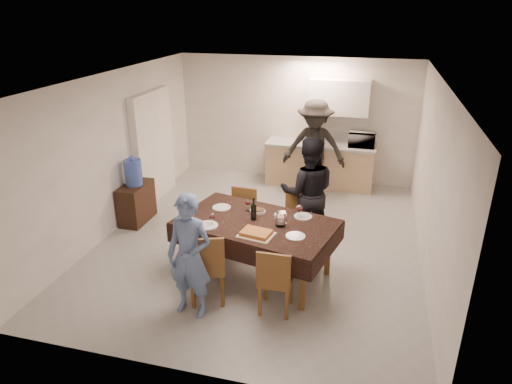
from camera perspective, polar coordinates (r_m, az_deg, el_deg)
floor at (r=7.52m, az=0.56°, el=-5.97°), size 5.00×6.00×0.02m
ceiling at (r=6.68m, az=0.65°, el=14.01°), size 5.00×6.00×0.02m
wall_back at (r=9.81m, az=4.92°, el=9.00°), size 5.00×0.02×2.60m
wall_front at (r=4.41m, az=-9.06°, el=-9.15°), size 5.00×0.02×2.60m
wall_left at (r=7.94m, az=-17.23°, el=4.77°), size 0.02×6.00×2.60m
wall_right at (r=6.87m, az=21.29°, el=1.45°), size 0.02×6.00×2.60m
stub_partition at (r=8.97m, az=-12.71°, el=5.56°), size 0.15×1.40×2.10m
kitchen_base_cabinet at (r=9.67m, az=7.92°, el=3.29°), size 2.20×0.60×0.86m
kitchen_worktop at (r=9.53m, az=8.07°, el=5.87°), size 2.24×0.64×0.05m
upper_cabinet at (r=9.42m, az=10.35°, el=11.57°), size 1.20×0.34×0.70m
dining_table at (r=6.28m, az=0.02°, el=-4.00°), size 2.34×1.69×0.82m
chair_near_left at (r=5.78m, az=-6.49°, el=-8.67°), size 0.58×0.59×0.54m
chair_near_right at (r=5.59m, az=2.36°, el=-10.36°), size 0.42×0.42×0.49m
chair_far_left at (r=7.06m, az=-2.15°, el=-2.92°), size 0.43×0.43×0.49m
chair_far_right at (r=6.88m, az=5.06°, el=-3.77°), size 0.45×0.45×0.49m
console at (r=8.27m, az=-14.70°, el=-1.32°), size 0.37×0.75×0.69m
water_jug at (r=8.06m, az=-15.10°, el=2.38°), size 0.30×0.30×0.45m
wine_bottle at (r=6.24m, az=-0.31°, el=-2.11°), size 0.08×0.08×0.32m
water_pitcher at (r=6.10m, az=3.09°, el=-3.39°), size 0.13×0.13×0.21m
savoury_tart at (r=5.90m, az=0.03°, el=-5.15°), size 0.49×0.40×0.05m
salad_bowl at (r=6.34m, az=3.06°, el=-3.03°), size 0.17×0.17×0.06m
mushroom_dish at (r=6.51m, az=0.22°, el=-2.44°), size 0.21×0.21×0.04m
wine_glass_a at (r=6.16m, az=-5.53°, el=-3.37°), size 0.08×0.08×0.18m
wine_glass_b at (r=6.34m, az=5.42°, el=-2.44°), size 0.09×0.09×0.20m
wine_glass_c at (r=6.53m, az=-1.01°, el=-1.62°), size 0.08×0.08×0.19m
plate_near_left at (r=6.17m, az=-6.10°, el=-4.17°), size 0.29×0.29×0.02m
plate_near_right at (r=5.89m, az=4.97°, el=-5.52°), size 0.26×0.26×0.01m
plate_far_left at (r=6.67m, az=-4.32°, el=-1.94°), size 0.27×0.27×0.02m
plate_far_right at (r=6.41m, az=5.90°, el=-3.06°), size 0.25×0.25×0.01m
microwave at (r=9.44m, az=13.09°, el=6.39°), size 0.52×0.35×0.29m
person_near at (r=5.56m, az=-8.30°, el=-7.97°), size 0.62×0.44×1.58m
person_far at (r=7.08m, az=6.49°, el=-0.05°), size 0.98×0.83×1.78m
person_kitchen at (r=9.10m, az=7.29°, el=5.52°), size 1.23×0.71×1.90m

